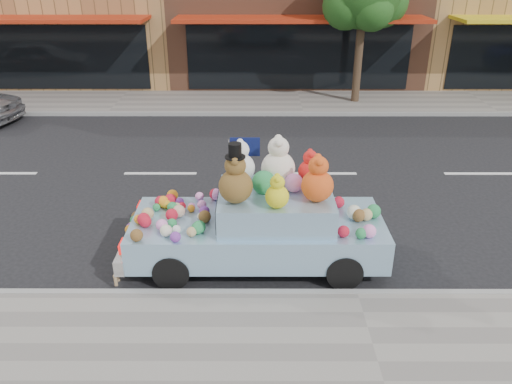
{
  "coord_description": "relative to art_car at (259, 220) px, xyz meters",
  "views": [
    {
      "loc": [
        -1.59,
        -11.45,
        4.92
      ],
      "look_at": [
        -1.6,
        -3.7,
        1.25
      ],
      "focal_mm": 35.0,
      "sensor_mm": 36.0,
      "label": 1
    }
  ],
  "objects": [
    {
      "name": "near_kerb",
      "position": [
        1.55,
        -1.08,
        -0.75
      ],
      "size": [
        60.0,
        0.12,
        0.13
      ],
      "primitive_type": "cube",
      "color": "gray",
      "rests_on": "ground"
    },
    {
      "name": "near_sidewalk",
      "position": [
        1.55,
        -2.58,
        -0.76
      ],
      "size": [
        60.0,
        3.0,
        0.12
      ],
      "primitive_type": "cube",
      "color": "gray",
      "rests_on": "ground"
    },
    {
      "name": "art_car",
      "position": [
        0.0,
        0.0,
        0.0
      ],
      "size": [
        4.49,
        1.78,
        2.34
      ],
      "rotation": [
        0.0,
        0.0,
        0.0
      ],
      "color": "black",
      "rests_on": "ground"
    },
    {
      "name": "far_kerb",
      "position": [
        1.55,
        8.92,
        -0.75
      ],
      "size": [
        60.0,
        0.12,
        0.13
      ],
      "primitive_type": "cube",
      "color": "gray",
      "rests_on": "ground"
    },
    {
      "name": "far_sidewalk",
      "position": [
        1.55,
        10.42,
        -0.76
      ],
      "size": [
        60.0,
        3.0,
        0.12
      ],
      "primitive_type": "cube",
      "color": "gray",
      "rests_on": "ground"
    },
    {
      "name": "ground",
      "position": [
        1.55,
        3.92,
        -0.82
      ],
      "size": [
        120.0,
        120.0,
        0.0
      ],
      "primitive_type": "plane",
      "color": "black",
      "rests_on": "ground"
    }
  ]
}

